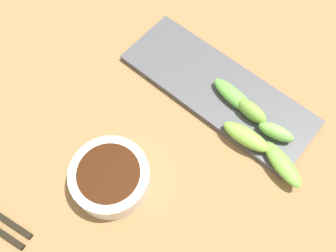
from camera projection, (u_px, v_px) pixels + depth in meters
name	position (u px, v px, depth m)	size (l,w,h in m)	color
tabletop	(182.00, 124.00, 0.65)	(2.10, 2.10, 0.02)	olive
sauce_bowl	(110.00, 177.00, 0.57)	(0.13, 0.13, 0.05)	silver
serving_plate	(218.00, 89.00, 0.66)	(0.13, 0.37, 0.01)	#46494D
broccoli_stalk_0	(282.00, 164.00, 0.58)	(0.03, 0.09, 0.02)	#6AB13E
broccoli_stalk_1	(276.00, 132.00, 0.60)	(0.02, 0.06, 0.03)	#70AF4E
broccoli_stalk_2	(251.00, 111.00, 0.62)	(0.03, 0.06, 0.03)	#6EA53D
broccoli_stalk_3	(246.00, 137.00, 0.60)	(0.03, 0.09, 0.03)	#79B640
broccoli_stalk_4	(234.00, 96.00, 0.63)	(0.03, 0.09, 0.02)	#5DAF43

